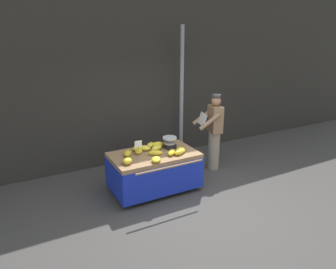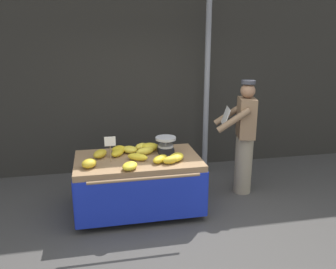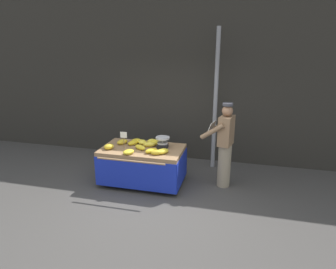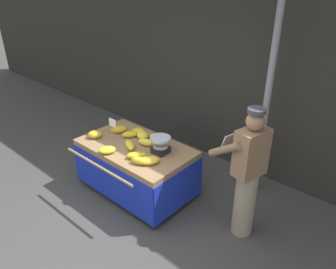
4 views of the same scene
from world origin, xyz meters
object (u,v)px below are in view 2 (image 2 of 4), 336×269
Objects in this scene: banana_bunch_2 at (89,163)px; banana_bunch_12 at (119,149)px; banana_bunch_1 at (130,166)px; banana_bunch_10 at (150,147)px; vendor_person at (244,137)px; banana_bunch_5 at (130,150)px; street_pole at (207,83)px; banana_bunch_11 at (142,146)px; price_sign at (110,144)px; banana_bunch_3 at (145,151)px; banana_bunch_8 at (176,157)px; banana_cart at (138,173)px; weighing_scale at (166,145)px; banana_bunch_0 at (100,154)px; banana_bunch_4 at (138,157)px; banana_bunch_9 at (170,160)px; banana_bunch_6 at (160,159)px; banana_bunch_7 at (118,153)px.

banana_bunch_12 is (0.40, 0.51, -0.01)m from banana_bunch_2.
banana_bunch_1 is 0.74m from banana_bunch_10.
vendor_person is (2.24, 0.52, 0.05)m from banana_bunch_2.
street_pole is at bearing 35.01° from banana_bunch_5.
banana_bunch_11 is at bearing 71.81° from banana_bunch_1.
price_sign is at bearing 125.78° from banana_bunch_1.
banana_bunch_3 reaches higher than banana_bunch_8.
banana_cart is 0.53m from weighing_scale.
banana_cart is at bearing 20.11° from banana_bunch_2.
price_sign is at bearing -58.92° from banana_bunch_0.
banana_bunch_1 is (-0.14, -0.39, 0.26)m from banana_cart.
street_pole is 15.17× the size of banana_bunch_11.
banana_bunch_2 reaches higher than banana_cart.
banana_bunch_3 is (-1.20, -1.10, -0.75)m from street_pole.
banana_bunch_1 is 0.65m from banana_bunch_8.
banana_bunch_8 is at bearing -75.68° from weighing_scale.
weighing_scale is 0.26m from banana_bunch_10.
banana_bunch_2 is 0.92m from banana_bunch_11.
price_sign is 1.39× the size of banana_bunch_10.
banana_bunch_10 is at bearing 58.12° from banana_bunch_4.
vendor_person is at bearing 6.67° from banana_bunch_3.
banana_bunch_11 is (-0.28, 0.64, -0.00)m from banana_bunch_9.
banana_bunch_3 is 0.24m from banana_bunch_4.
street_pole is 2.19m from price_sign.
price_sign is 0.66m from banana_bunch_6.
banana_bunch_12 is (-1.54, -0.93, -0.76)m from street_pole.
banana_bunch_10 is at bearing 61.62° from banana_bunch_1.
street_pole reaches higher than banana_bunch_12.
weighing_scale is 1.10× the size of banana_bunch_3.
banana_bunch_5 is 0.83× the size of banana_bunch_8.
weighing_scale is 0.50m from banana_bunch_5.
vendor_person is (1.22, 0.19, -0.01)m from weighing_scale.
banana_bunch_2 is 1.01m from banana_bunch_9.
banana_bunch_3 is 1.24× the size of banana_bunch_11.
banana_bunch_2 is at bearing -135.38° from banana_bunch_7.
banana_bunch_8 is at bearing -37.84° from banana_bunch_5.
banana_bunch_4 is 0.42m from banana_bunch_10.
banana_bunch_11 is 0.33m from banana_bunch_12.
banana_bunch_1 is 0.91× the size of banana_bunch_3.
banana_bunch_11 is at bearing 178.06° from vendor_person.
weighing_scale is at bearing -16.23° from banana_bunch_12.
banana_bunch_7 is (-0.24, 0.23, -0.00)m from banana_bunch_4.
weighing_scale is 0.66m from banana_bunch_7.
street_pole reaches higher than banana_bunch_1.
price_sign is 1.46× the size of banana_bunch_1.
street_pole is 12.28× the size of banana_bunch_3.
banana_bunch_12 is (-0.14, 0.05, -0.00)m from banana_bunch_5.
street_pole reaches higher than banana_bunch_3.
banana_bunch_7 is 1.22× the size of banana_bunch_12.
banana_bunch_3 is at bearing 113.66° from banana_bunch_6.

